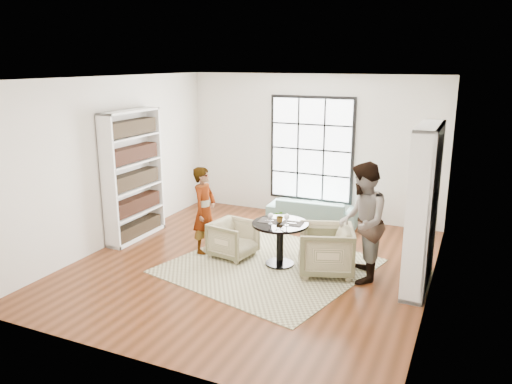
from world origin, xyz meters
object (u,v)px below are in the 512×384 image
at_px(armchair_right, 325,250).
at_px(pedestal_table, 280,235).
at_px(person_left, 204,210).
at_px(wine_glass_right, 287,217).
at_px(person_right, 362,222).
at_px(sofa, 313,211).
at_px(armchair_left, 233,239).
at_px(wine_glass_left, 270,216).
at_px(flower_centerpiece, 280,216).

bearing_deg(armchair_right, pedestal_table, -109.06).
bearing_deg(person_left, wine_glass_right, -95.26).
height_order(person_right, wine_glass_right, person_right).
height_order(sofa, person_left, person_left).
bearing_deg(person_right, person_left, -102.71).
distance_m(sofa, armchair_left, 2.37).
relative_size(person_left, wine_glass_left, 8.22).
bearing_deg(flower_centerpiece, armchair_right, -3.27).
bearing_deg(wine_glass_left, armchair_left, 169.54).
xyz_separation_m(person_left, wine_glass_right, (1.55, -0.10, 0.11)).
bearing_deg(wine_glass_right, armchair_left, 174.08).
bearing_deg(flower_centerpiece, person_right, -1.92).
relative_size(person_left, person_right, 0.83).
xyz_separation_m(pedestal_table, armchair_left, (-0.86, 0.02, -0.21)).
bearing_deg(armchair_right, person_right, 70.69).
xyz_separation_m(person_right, wine_glass_left, (-1.44, -0.12, -0.05)).
bearing_deg(wine_glass_left, sofa, 91.21).
height_order(pedestal_table, armchair_left, pedestal_table).
distance_m(armchair_right, person_right, 0.76).
distance_m(person_right, flower_centerpiece, 1.34).
bearing_deg(person_right, pedestal_table, -102.23).
bearing_deg(person_right, armchair_left, -102.80).
bearing_deg(flower_centerpiece, person_left, -178.81).
xyz_separation_m(person_left, person_right, (2.72, -0.02, 0.15)).
height_order(armchair_left, armchair_right, armchair_right).
bearing_deg(pedestal_table, flower_centerpiece, 111.43).
xyz_separation_m(armchair_right, person_left, (-2.17, 0.02, 0.37)).
height_order(person_left, person_right, person_right).
height_order(armchair_left, flower_centerpiece, flower_centerpiece).
height_order(armchair_right, person_right, person_right).
height_order(wine_glass_left, flower_centerpiece, flower_centerpiece).
xyz_separation_m(pedestal_table, armchair_right, (0.76, 0.00, -0.15)).
bearing_deg(armchair_left, armchair_right, -81.55).
distance_m(person_right, wine_glass_left, 1.44).
distance_m(sofa, flower_centerpiece, 2.31).
height_order(sofa, flower_centerpiece, flower_centerpiece).
relative_size(wine_glass_right, flower_centerpiece, 0.97).
bearing_deg(sofa, armchair_right, 109.08).
relative_size(armchair_left, wine_glass_left, 3.74).
bearing_deg(sofa, pedestal_table, 91.11).
relative_size(armchair_left, flower_centerpiece, 3.47).
xyz_separation_m(sofa, wine_glass_left, (0.05, -2.40, 0.59)).
height_order(armchair_left, wine_glass_right, wine_glass_right).
xyz_separation_m(armchair_right, wine_glass_left, (-0.89, -0.12, 0.48)).
height_order(armchair_left, wine_glass_left, wine_glass_left).
bearing_deg(wine_glass_left, wine_glass_right, 7.00).
bearing_deg(pedestal_table, person_left, 179.21).
xyz_separation_m(pedestal_table, wine_glass_right, (0.14, -0.08, 0.34)).
bearing_deg(wine_glass_right, sofa, 97.54).
relative_size(armchair_left, person_right, 0.38).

